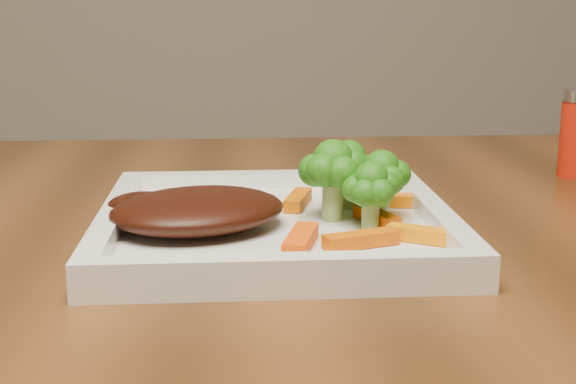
{
  "coord_description": "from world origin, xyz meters",
  "views": [
    {
      "loc": [
        -0.21,
        -0.56,
        0.93
      ],
      "look_at": [
        -0.17,
        0.04,
        0.79
      ],
      "focal_mm": 50.0,
      "sensor_mm": 36.0,
      "label": 1
    }
  ],
  "objects": [
    {
      "name": "broccoli_0",
      "position": [
        -0.12,
        0.08,
        0.8
      ],
      "size": [
        0.07,
        0.07,
        0.07
      ],
      "primitive_type": null,
      "rotation": [
        0.0,
        0.0,
        0.4
      ],
      "color": "#136410",
      "rests_on": "plate"
    },
    {
      "name": "broccoli_3",
      "position": [
        -0.13,
        0.05,
        0.79
      ],
      "size": [
        0.07,
        0.07,
        0.06
      ],
      "primitive_type": null,
      "rotation": [
        0.0,
        0.0,
        0.19
      ],
      "color": "#1E7A14",
      "rests_on": "plate"
    },
    {
      "name": "carrot_5",
      "position": [
        -0.1,
        0.03,
        0.77
      ],
      "size": [
        0.03,
        0.05,
        0.01
      ],
      "primitive_type": "cube",
      "rotation": [
        0.0,
        0.0,
        -1.18
      ],
      "color": "#D45003",
      "rests_on": "plate"
    },
    {
      "name": "plate",
      "position": [
        -0.18,
        0.04,
        0.76
      ],
      "size": [
        0.27,
        0.27,
        0.01
      ],
      "primitive_type": "cube",
      "color": "white",
      "rests_on": "dining_table"
    },
    {
      "name": "carrot_4",
      "position": [
        -0.16,
        0.09,
        0.77
      ],
      "size": [
        0.03,
        0.06,
        0.01
      ],
      "primitive_type": "cube",
      "rotation": [
        0.0,
        0.0,
        1.29
      ],
      "color": "#D75E03",
      "rests_on": "plate"
    },
    {
      "name": "carrot_0",
      "position": [
        -0.12,
        -0.03,
        0.77
      ],
      "size": [
        0.06,
        0.03,
        0.01
      ],
      "primitive_type": "cube",
      "rotation": [
        0.0,
        0.0,
        0.33
      ],
      "color": "#D35603",
      "rests_on": "plate"
    },
    {
      "name": "steak",
      "position": [
        -0.24,
        0.03,
        0.78
      ],
      "size": [
        0.16,
        0.14,
        0.03
      ],
      "primitive_type": "ellipsoid",
      "rotation": [
        0.0,
        0.0,
        0.35
      ],
      "color": "#371108",
      "rests_on": "plate"
    },
    {
      "name": "carrot_2",
      "position": [
        -0.17,
        -0.02,
        0.77
      ],
      "size": [
        0.03,
        0.06,
        0.01
      ],
      "primitive_type": "cube",
      "rotation": [
        0.0,
        0.0,
        1.31
      ],
      "color": "#F34B03",
      "rests_on": "plate"
    },
    {
      "name": "broccoli_2",
      "position": [
        -0.11,
        0.02,
        0.79
      ],
      "size": [
        0.06,
        0.06,
        0.06
      ],
      "primitive_type": null,
      "rotation": [
        0.0,
        0.0,
        -0.4
      ],
      "color": "#237713",
      "rests_on": "plate"
    },
    {
      "name": "carrot_3",
      "position": [
        -0.08,
        0.09,
        0.77
      ],
      "size": [
        0.06,
        0.02,
        0.01
      ],
      "primitive_type": "cube",
      "rotation": [
        0.0,
        0.0,
        -0.19
      ],
      "color": "orange",
      "rests_on": "plate"
    },
    {
      "name": "broccoli_1",
      "position": [
        -0.1,
        0.05,
        0.79
      ],
      "size": [
        0.05,
        0.05,
        0.06
      ],
      "primitive_type": null,
      "rotation": [
        0.0,
        0.0,
        0.0
      ],
      "color": "#286611",
      "rests_on": "plate"
    },
    {
      "name": "carrot_1",
      "position": [
        -0.08,
        -0.02,
        0.77
      ],
      "size": [
        0.05,
        0.04,
        0.01
      ],
      "primitive_type": "cube",
      "rotation": [
        0.0,
        0.0,
        -0.53
      ],
      "color": "orange",
      "rests_on": "plate"
    }
  ]
}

